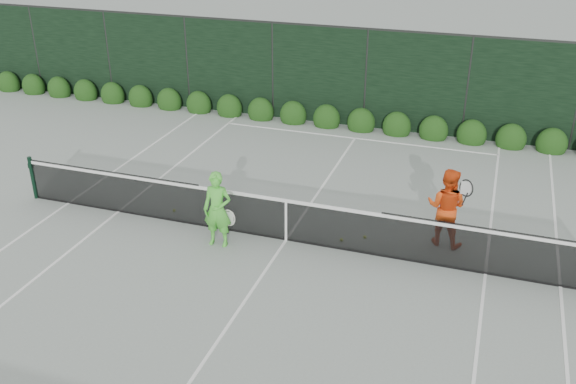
% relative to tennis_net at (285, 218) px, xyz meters
% --- Properties ---
extents(ground, '(80.00, 80.00, 0.00)m').
position_rel_tennis_net_xyz_m(ground, '(0.02, 0.00, -0.53)').
color(ground, gray).
rests_on(ground, ground).
extents(tennis_net, '(12.90, 0.10, 1.07)m').
position_rel_tennis_net_xyz_m(tennis_net, '(0.00, 0.00, 0.00)').
color(tennis_net, black).
rests_on(tennis_net, ground).
extents(player_woman, '(0.67, 0.44, 1.64)m').
position_rel_tennis_net_xyz_m(player_woman, '(-1.27, -0.60, 0.29)').
color(player_woman, '#52CF3D').
rests_on(player_woman, ground).
extents(player_man, '(0.96, 0.79, 1.70)m').
position_rel_tennis_net_xyz_m(player_man, '(3.20, 0.96, 0.32)').
color(player_man, '#E74813').
rests_on(player_man, ground).
extents(court_lines, '(11.03, 23.83, 0.01)m').
position_rel_tennis_net_xyz_m(court_lines, '(0.02, 0.00, -0.53)').
color(court_lines, white).
rests_on(court_lines, ground).
extents(windscreen_fence, '(32.00, 21.07, 3.06)m').
position_rel_tennis_net_xyz_m(windscreen_fence, '(0.02, -2.71, 0.98)').
color(windscreen_fence, black).
rests_on(windscreen_fence, ground).
extents(hedge_row, '(31.66, 0.65, 0.94)m').
position_rel_tennis_net_xyz_m(hedge_row, '(0.02, 7.15, -0.30)').
color(hedge_row, '#15360E').
rests_on(hedge_row, ground).
extents(tennis_balls, '(4.54, 0.34, 0.07)m').
position_rel_tennis_net_xyz_m(tennis_balls, '(-0.04, 0.46, -0.50)').
color(tennis_balls, '#CDEA34').
rests_on(tennis_balls, ground).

